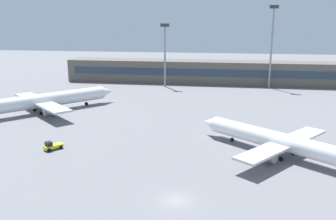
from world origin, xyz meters
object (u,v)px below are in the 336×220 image
airplane_near (279,141)px  baggage_tug_yellow (52,146)px  floodlight_tower_west (272,42)px  floodlight_tower_east (165,50)px  airplane_mid (45,100)px

airplane_near → baggage_tug_yellow: airplane_near is taller
airplane_near → floodlight_tower_west: floodlight_tower_west is taller
baggage_tug_yellow → floodlight_tower_west: (49.53, 75.57, 16.37)m
floodlight_tower_west → floodlight_tower_east: size_ratio=1.27×
airplane_near → floodlight_tower_west: 73.28m
airplane_mid → floodlight_tower_east: floodlight_tower_east is taller
floodlight_tower_east → airplane_near: bearing=-64.0°
airplane_near → floodlight_tower_west: size_ratio=1.03×
airplane_near → airplane_mid: size_ratio=0.90×
airplane_near → airplane_mid: bearing=158.0°
airplane_mid → floodlight_tower_west: size_ratio=1.14×
airplane_near → baggage_tug_yellow: size_ratio=8.36×
floodlight_tower_east → floodlight_tower_west: bearing=5.3°
airplane_mid → floodlight_tower_west: (65.36, 47.60, 13.91)m
airplane_near → floodlight_tower_west: bearing=85.1°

